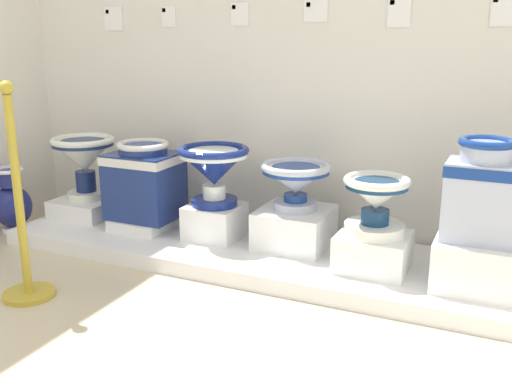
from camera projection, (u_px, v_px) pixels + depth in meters
display_platform at (247, 251)px, 3.26m from camera, size 2.82×0.79×0.09m
plinth_block_pale_glazed at (88, 207)px, 3.76m from camera, size 0.37×0.37×0.11m
antique_toilet_pale_glazed at (84, 156)px, 3.67m from camera, size 0.40×0.40×0.40m
plinth_block_rightmost at (147, 221)px, 3.53m from camera, size 0.32×0.38×0.06m
antique_toilet_rightmost at (145, 178)px, 3.46m from camera, size 0.41×0.34×0.46m
plinth_block_leftmost at (215, 221)px, 3.33m from camera, size 0.30×0.29×0.19m
antique_toilet_leftmost at (214, 166)px, 3.24m from camera, size 0.40×0.40×0.34m
plinth_block_central_ornate at (295, 227)px, 3.20m from camera, size 0.38×0.40×0.21m
antique_toilet_central_ornate at (296, 179)px, 3.13m from camera, size 0.38×0.38×0.26m
plinth_block_tall_cobalt at (373, 252)px, 2.87m from camera, size 0.35×0.32×0.18m
antique_toilet_tall_cobalt at (376, 199)px, 2.80m from camera, size 0.32×0.32×0.29m
plinth_block_broad_patterned at (474, 262)px, 2.67m from camera, size 0.35×0.37×0.23m
antique_toilet_broad_patterned at (482, 189)px, 2.58m from camera, size 0.32×0.27×0.46m
info_placard_first at (113, 19)px, 3.74m from camera, size 0.14×0.01×0.15m
info_placard_second at (169, 16)px, 3.57m from camera, size 0.10×0.01×0.13m
info_placard_third at (240, 14)px, 3.37m from camera, size 0.11×0.01×0.13m
info_placard_fourth at (316, 11)px, 3.18m from camera, size 0.14×0.01×0.12m
info_placard_fifth at (399, 12)px, 3.00m from camera, size 0.12×0.01×0.16m
info_placard_sixth at (502, 9)px, 2.80m from camera, size 0.10×0.01×0.16m
decorative_vase_spare at (12, 203)px, 3.68m from camera, size 0.24×0.24×0.41m
stanchion_post_near_left at (22, 234)px, 2.71m from camera, size 0.24×0.24×1.03m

